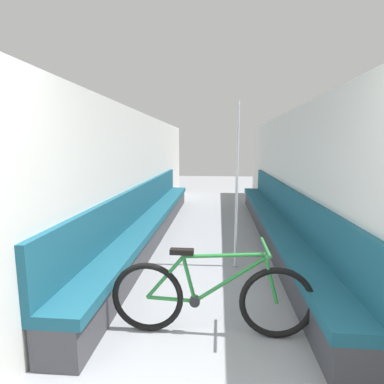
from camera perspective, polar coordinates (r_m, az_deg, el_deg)
name	(u,v)px	position (r m, az deg, el deg)	size (l,w,h in m)	color
wall_left	(133,177)	(5.10, -11.11, 2.80)	(0.10, 10.91, 2.20)	silver
wall_right	(295,179)	(5.04, 19.03, 2.42)	(0.10, 10.91, 2.20)	silver
bench_seat_row_left	(151,220)	(5.41, -7.75, -5.28)	(0.43, 6.59, 0.96)	#3D3D42
bench_seat_row_right	(275,223)	(5.37, 15.55, -5.64)	(0.43, 6.59, 0.96)	#3D3D42
bicycle	(211,297)	(2.71, 3.56, -19.42)	(1.74, 0.46, 0.82)	black
grab_pole_near	(237,189)	(3.95, 8.51, 0.60)	(0.08, 0.08, 2.18)	gray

